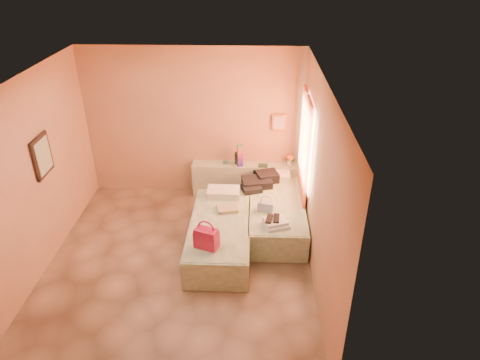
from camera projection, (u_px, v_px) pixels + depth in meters
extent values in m
plane|color=tan|center=(180.00, 263.00, 6.58)|extent=(4.50, 4.50, 0.00)
cube|color=tan|center=(194.00, 123.00, 7.86)|extent=(4.00, 0.02, 2.80)
cube|color=tan|center=(30.00, 181.00, 5.95)|extent=(0.02, 4.50, 2.80)
cube|color=tan|center=(319.00, 186.00, 5.83)|extent=(0.02, 4.50, 2.80)
cube|color=white|center=(164.00, 84.00, 5.21)|extent=(4.00, 4.50, 0.02)
cube|color=#FFD09E|center=(308.00, 142.00, 6.88)|extent=(0.02, 1.10, 1.40)
cube|color=#F5653A|center=(305.00, 166.00, 6.92)|extent=(0.05, 0.55, 2.20)
cube|color=#F5653A|center=(301.00, 150.00, 7.44)|extent=(0.05, 0.45, 2.20)
cube|color=black|center=(42.00, 156.00, 6.20)|extent=(0.04, 0.50, 0.60)
cube|color=gold|center=(278.00, 122.00, 7.76)|extent=(0.25, 0.04, 0.30)
cube|color=#B1BB99|center=(246.00, 179.00, 8.22)|extent=(2.05, 0.30, 0.65)
cube|color=beige|center=(220.00, 235.00, 6.79)|extent=(0.91, 2.00, 0.50)
cube|color=beige|center=(276.00, 213.00, 7.33)|extent=(0.91, 2.00, 0.50)
cylinder|color=#153B1A|center=(236.00, 158.00, 8.02)|extent=(0.08, 0.08, 0.24)
cube|color=#B81640|center=(240.00, 156.00, 7.90)|extent=(0.12, 0.12, 0.42)
cylinder|color=#478363|center=(225.00, 162.00, 8.10)|extent=(0.14, 0.14, 0.03)
cube|color=#224029|center=(263.00, 166.00, 7.98)|extent=(0.18, 0.14, 0.03)
cube|color=silver|center=(290.00, 159.00, 7.98)|extent=(0.22, 0.22, 0.24)
cube|color=#B81640|center=(206.00, 238.00, 6.05)|extent=(0.38, 0.29, 0.32)
cube|color=tan|center=(227.00, 208.00, 6.95)|extent=(0.38, 0.33, 0.06)
cube|color=black|center=(259.00, 181.00, 7.62)|extent=(0.67, 0.67, 0.17)
cube|color=#3B488F|center=(266.00, 207.00, 6.89)|extent=(0.27, 0.17, 0.16)
cube|color=silver|center=(277.00, 223.00, 6.55)|extent=(0.42, 0.39, 0.10)
cube|color=black|center=(273.00, 219.00, 6.54)|extent=(0.22, 0.27, 0.03)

